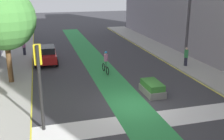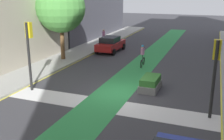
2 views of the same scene
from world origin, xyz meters
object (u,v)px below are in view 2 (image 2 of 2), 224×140
Objects in this scene: traffic_signal_near_right at (216,64)px; street_tree_near at (61,8)px; traffic_signal_near_left at (29,43)px; median_planter at (150,83)px; car_red_left_far at (111,44)px; cyclist_in_lane at (143,55)px; pedestrian_sidewalk_left_a at (104,36)px.

street_tree_near is (-12.79, 7.29, 1.91)m from traffic_signal_near_right.
traffic_signal_near_left is 2.06× the size of median_planter.
cyclist_in_lane is (4.56, -4.43, 0.17)m from car_red_left_far.
street_tree_near is at bearing 150.33° from traffic_signal_near_right.
traffic_signal_near_left reaches higher than car_red_left_far.
traffic_signal_near_left is at bearing -159.19° from median_planter.
cyclist_in_lane is at bearing 4.38° from street_tree_near.
traffic_signal_near_left reaches higher than pedestrian_sidewalk_left_a.
median_planter is (6.43, -9.54, -0.40)m from car_red_left_far.
traffic_signal_near_left is (-10.73, 0.07, 0.25)m from traffic_signal_near_right.
street_tree_near is 3.22× the size of median_planter.
traffic_signal_near_right is 1.88× the size of median_planter.
traffic_signal_near_left is 2.56× the size of pedestrian_sidewalk_left_a.
car_red_left_far reaches higher than median_planter.
median_planter is (-3.70, 2.74, -2.34)m from traffic_signal_near_right.
traffic_signal_near_right is 14.85m from street_tree_near.
traffic_signal_near_right is 5.16m from median_planter.
traffic_signal_near_right is 16.03m from car_red_left_far.
car_red_left_far is 6.85m from street_tree_near.
street_tree_near is at bearing 105.93° from traffic_signal_near_left.
cyclist_in_lane is at bearing -44.19° from car_red_left_far.
median_planter is at bearing -56.02° from car_red_left_far.
median_planter is at bearing -26.57° from street_tree_near.
median_planter is (9.10, -4.55, -4.26)m from street_tree_near.
street_tree_near is (-2.67, -4.99, 3.86)m from car_red_left_far.
street_tree_near is (-2.06, 7.22, 1.66)m from traffic_signal_near_left.
median_planter is (8.44, -12.57, -0.60)m from pedestrian_sidewalk_left_a.
pedestrian_sidewalk_left_a is at bearing 85.34° from street_tree_near.
traffic_signal_near_right is 10.73m from traffic_signal_near_left.
pedestrian_sidewalk_left_a is 15.15m from median_planter.
cyclist_in_lane is 8.14m from street_tree_near.
traffic_signal_near_left is at bearing -123.61° from cyclist_in_lane.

